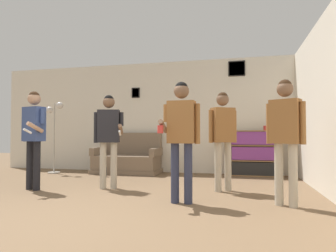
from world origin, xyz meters
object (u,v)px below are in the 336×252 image
object	(u,v)px
person_player_foreground_left	(34,129)
person_spectator_far_right	(285,129)
floor_lamp	(54,123)
bottle_on_floor	(105,171)
person_player_foreground_center	(109,131)
couch	(128,160)
person_spectator_near_bookshelf	(223,131)
bookshelf	(254,153)
person_watcher_holding_cup	(181,129)
drinking_cup	(265,128)

from	to	relation	value
person_player_foreground_left	person_spectator_far_right	distance (m)	3.90
floor_lamp	person_spectator_far_right	distance (m)	5.34
floor_lamp	bottle_on_floor	xyz separation A→B (m)	(1.43, -0.25, -1.07)
person_spectator_far_right	bottle_on_floor	xyz separation A→B (m)	(-3.42, 1.96, -0.87)
person_player_foreground_center	bottle_on_floor	bearing A→B (deg)	117.51
couch	person_spectator_near_bookshelf	bearing A→B (deg)	-37.66
bookshelf	person_spectator_near_bookshelf	world-z (taller)	person_spectator_near_bookshelf
couch	person_player_foreground_center	xyz separation A→B (m)	(0.44, -2.02, 0.65)
floor_lamp	bottle_on_floor	world-z (taller)	floor_lamp
person_player_foreground_center	person_spectator_near_bookshelf	distance (m)	1.91
person_watcher_holding_cup	bottle_on_floor	size ratio (longest dim) A/B	5.56
drinking_cup	bottle_on_floor	bearing A→B (deg)	-165.42
person_player_foreground_center	person_player_foreground_left	bearing A→B (deg)	-160.71
person_spectator_near_bookshelf	person_spectator_far_right	distance (m)	1.19
person_spectator_far_right	person_watcher_holding_cup	bearing A→B (deg)	-173.43
person_player_foreground_center	drinking_cup	distance (m)	3.50
couch	person_spectator_near_bookshelf	size ratio (longest dim) A/B	0.98
couch	bottle_on_floor	size ratio (longest dim) A/B	5.38
person_player_foreground_center	floor_lamp	bearing A→B (deg)	143.43
person_watcher_holding_cup	person_spectator_far_right	size ratio (longest dim) A/B	1.00
person_spectator_near_bookshelf	bottle_on_floor	world-z (taller)	person_spectator_near_bookshelf
couch	person_spectator_far_right	xyz separation A→B (m)	(3.17, -2.65, 0.68)
person_player_foreground_center	drinking_cup	size ratio (longest dim) A/B	15.59
drinking_cup	bookshelf	bearing A→B (deg)	-179.93
person_player_foreground_left	person_player_foreground_center	xyz separation A→B (m)	(1.16, 0.40, -0.03)
person_player_foreground_left	person_spectator_near_bookshelf	distance (m)	3.12
bookshelf	person_player_foreground_left	world-z (taller)	person_player_foreground_left
floor_lamp	person_watcher_holding_cup	size ratio (longest dim) A/B	1.04
floor_lamp	drinking_cup	xyz separation A→B (m)	(4.84, 0.63, -0.12)
floor_lamp	person_player_foreground_center	world-z (taller)	floor_lamp
couch	bottle_on_floor	distance (m)	0.76
bookshelf	drinking_cup	xyz separation A→B (m)	(0.26, 0.00, 0.56)
floor_lamp	person_spectator_near_bookshelf	distance (m)	4.25
bottle_on_floor	drinking_cup	world-z (taller)	drinking_cup
bottle_on_floor	person_spectator_near_bookshelf	bearing A→B (deg)	-23.19
bookshelf	floor_lamp	bearing A→B (deg)	-172.13
couch	person_watcher_holding_cup	bearing A→B (deg)	-56.61
couch	drinking_cup	distance (m)	3.25
person_spectator_far_right	floor_lamp	bearing A→B (deg)	155.53
person_player_foreground_left	bottle_on_floor	bearing A→B (deg)	74.89
couch	person_spectator_near_bookshelf	world-z (taller)	person_spectator_near_bookshelf
person_watcher_holding_cup	bookshelf	bearing A→B (deg)	70.70
couch	person_spectator_near_bookshelf	distance (m)	3.03
couch	person_player_foreground_left	size ratio (longest dim) A/B	0.96
bookshelf	person_spectator_far_right	xyz separation A→B (m)	(0.27, -2.84, 0.49)
person_player_foreground_center	bottle_on_floor	distance (m)	1.72
bookshelf	floor_lamp	distance (m)	4.68
person_player_foreground_center	person_watcher_holding_cup	bearing A→B (deg)	-29.15
couch	person_player_foreground_center	size ratio (longest dim) A/B	0.99
drinking_cup	couch	bearing A→B (deg)	-176.55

